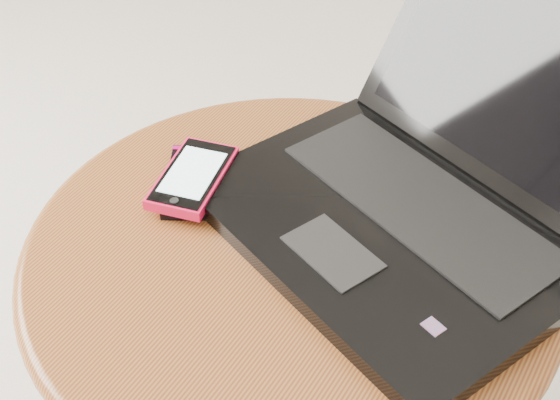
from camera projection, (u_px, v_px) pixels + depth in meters
The scene contains 4 objects.
table at pixel (290, 306), 0.91m from camera, with size 0.59×0.59×0.47m.
laptop at pixel (425, 186), 0.85m from camera, with size 0.52×0.52×0.23m.
phone_black at pixel (195, 181), 0.92m from camera, with size 0.12×0.14×0.01m.
phone_pink at pixel (193, 177), 0.91m from camera, with size 0.09×0.14×0.02m.
Camera 1 is at (0.24, -0.60, 1.06)m, focal length 50.13 mm.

